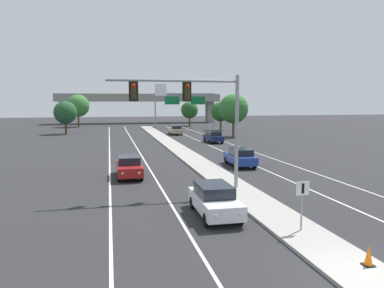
# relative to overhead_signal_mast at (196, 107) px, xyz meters

# --- Properties ---
(ground_plane) EXTENTS (260.00, 260.00, 0.00)m
(ground_plane) POSITION_rel_overhead_signal_mast_xyz_m (2.65, -12.49, -5.37)
(ground_plane) COLOR #28282B
(median_island) EXTENTS (2.40, 110.00, 0.15)m
(median_island) POSITION_rel_overhead_signal_mast_xyz_m (2.65, 5.51, -5.30)
(median_island) COLOR #9E9B93
(median_island) RESTS_ON ground
(lane_stripe_oncoming_center) EXTENTS (0.14, 100.00, 0.01)m
(lane_stripe_oncoming_center) POSITION_rel_overhead_signal_mast_xyz_m (-2.05, 12.51, -5.37)
(lane_stripe_oncoming_center) COLOR silver
(lane_stripe_oncoming_center) RESTS_ON ground
(lane_stripe_receding_center) EXTENTS (0.14, 100.00, 0.01)m
(lane_stripe_receding_center) POSITION_rel_overhead_signal_mast_xyz_m (7.35, 12.51, -5.37)
(lane_stripe_receding_center) COLOR silver
(lane_stripe_receding_center) RESTS_ON ground
(edge_stripe_left) EXTENTS (0.14, 100.00, 0.01)m
(edge_stripe_left) POSITION_rel_overhead_signal_mast_xyz_m (-5.35, 12.51, -5.37)
(edge_stripe_left) COLOR silver
(edge_stripe_left) RESTS_ON ground
(edge_stripe_right) EXTENTS (0.14, 100.00, 0.01)m
(edge_stripe_right) POSITION_rel_overhead_signal_mast_xyz_m (10.65, 12.51, -5.37)
(edge_stripe_right) COLOR silver
(edge_stripe_right) RESTS_ON ground
(overhead_signal_mast) EXTENTS (8.24, 0.44, 7.20)m
(overhead_signal_mast) POSITION_rel_overhead_signal_mast_xyz_m (0.00, 0.00, 0.00)
(overhead_signal_mast) COLOR gray
(overhead_signal_mast) RESTS_ON median_island
(median_sign_post) EXTENTS (0.60, 0.10, 2.20)m
(median_sign_post) POSITION_rel_overhead_signal_mast_xyz_m (2.73, -8.29, -3.79)
(median_sign_post) COLOR gray
(median_sign_post) RESTS_ON median_island
(car_oncoming_white) EXTENTS (1.86, 4.48, 1.58)m
(car_oncoming_white) POSITION_rel_overhead_signal_mast_xyz_m (-0.25, -5.03, -4.55)
(car_oncoming_white) COLOR silver
(car_oncoming_white) RESTS_ON ground
(car_oncoming_red) EXTENTS (1.82, 4.47, 1.58)m
(car_oncoming_red) POSITION_rel_overhead_signal_mast_xyz_m (-3.91, 5.54, -4.55)
(car_oncoming_red) COLOR maroon
(car_oncoming_red) RESTS_ON ground
(car_receding_blue) EXTENTS (1.91, 4.51, 1.58)m
(car_receding_blue) POSITION_rel_overhead_signal_mast_xyz_m (5.92, 8.19, -4.55)
(car_receding_blue) COLOR navy
(car_receding_blue) RESTS_ON ground
(car_receding_navy) EXTENTS (1.88, 4.49, 1.58)m
(car_receding_navy) POSITION_rel_overhead_signal_mast_xyz_m (8.76, 26.71, -4.55)
(car_receding_navy) COLOR #141E4C
(car_receding_navy) RESTS_ON ground
(car_receding_tan) EXTENTS (1.83, 4.47, 1.58)m
(car_receding_tan) POSITION_rel_overhead_signal_mast_xyz_m (5.82, 40.24, -4.55)
(car_receding_tan) COLOR tan
(car_receding_tan) RESTS_ON ground
(traffic_cone_median_nose) EXTENTS (0.36, 0.36, 0.74)m
(traffic_cone_median_nose) POSITION_rel_overhead_signal_mast_xyz_m (3.19, -11.97, -4.86)
(traffic_cone_median_nose) COLOR black
(traffic_cone_median_nose) RESTS_ON median_island
(highway_sign_gantry) EXTENTS (13.28, 0.42, 7.50)m
(highway_sign_gantry) POSITION_rel_overhead_signal_mast_xyz_m (10.85, 56.44, 0.79)
(highway_sign_gantry) COLOR gray
(highway_sign_gantry) RESTS_ON ground
(overpass_bridge) EXTENTS (42.40, 6.40, 7.65)m
(overpass_bridge) POSITION_rel_overhead_signal_mast_xyz_m (2.65, 76.30, 0.41)
(overpass_bridge) COLOR gray
(overpass_bridge) RESTS_ON ground
(tree_far_right_b) EXTENTS (3.93, 3.93, 5.68)m
(tree_far_right_b) POSITION_rel_overhead_signal_mast_xyz_m (12.90, 61.43, -1.66)
(tree_far_right_b) COLOR #4C3823
(tree_far_right_b) RESTS_ON ground
(tree_far_left_a) EXTENTS (5.01, 5.01, 7.24)m
(tree_far_left_a) POSITION_rel_overhead_signal_mast_xyz_m (-12.05, 64.35, -0.64)
(tree_far_left_a) COLOR #4C3823
(tree_far_left_a) RESTS_ON ground
(tree_far_right_a) EXTENTS (4.79, 4.79, 6.93)m
(tree_far_right_a) POSITION_rel_overhead_signal_mast_xyz_m (14.42, 34.71, -0.85)
(tree_far_right_a) COLOR #4C3823
(tree_far_right_a) RESTS_ON ground
(tree_far_right_c) EXTENTS (3.88, 3.88, 5.62)m
(tree_far_right_c) POSITION_rel_overhead_signal_mast_xyz_m (16.35, 48.02, -1.71)
(tree_far_right_c) COLOR #4C3823
(tree_far_right_c) RESTS_ON ground
(tree_far_left_b) EXTENTS (3.99, 3.99, 5.78)m
(tree_far_left_b) POSITION_rel_overhead_signal_mast_xyz_m (-12.76, 45.58, -1.60)
(tree_far_left_b) COLOR #4C3823
(tree_far_left_b) RESTS_ON ground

